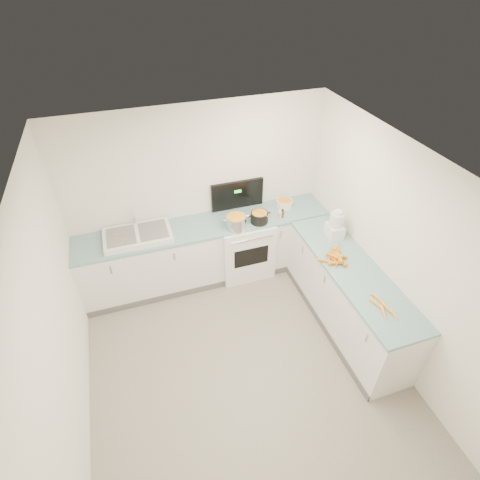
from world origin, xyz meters
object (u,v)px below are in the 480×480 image
object	(u,v)px
mixing_bowl	(284,204)
food_processor	(335,226)
black_pot	(259,218)
sink	(138,235)
steel_pot	(236,223)
spice_jar	(280,215)
stove	(244,244)
extract_bottle	(282,214)

from	to	relation	value
mixing_bowl	food_processor	size ratio (longest dim) A/B	0.61
black_pot	food_processor	world-z (taller)	food_processor
sink	steel_pot	world-z (taller)	sink
spice_jar	stove	bearing A→B (deg)	163.24
steel_pot	mixing_bowl	distance (m)	0.86
black_pot	mixing_bowl	xyz separation A→B (m)	(0.48, 0.24, -0.01)
steel_pot	black_pot	xyz separation A→B (m)	(0.34, 0.02, -0.02)
steel_pot	food_processor	size ratio (longest dim) A/B	0.71
stove	food_processor	size ratio (longest dim) A/B	3.51
extract_bottle	sink	bearing A→B (deg)	175.14
stove	mixing_bowl	world-z (taller)	stove
sink	extract_bottle	world-z (taller)	sink
sink	food_processor	xyz separation A→B (m)	(2.43, -0.77, 0.13)
mixing_bowl	food_processor	xyz separation A→B (m)	(0.33, -0.84, 0.11)
spice_jar	food_processor	xyz separation A→B (m)	(0.50, -0.61, 0.12)
sink	mixing_bowl	size ratio (longest dim) A/B	3.63
sink	steel_pot	bearing A→B (deg)	-8.52
food_processor	sink	bearing A→B (deg)	162.45
sink	black_pot	xyz separation A→B (m)	(1.62, -0.17, 0.03)
black_pot	spice_jar	xyz separation A→B (m)	(0.31, 0.01, -0.02)
black_pot	food_processor	distance (m)	1.02
sink	steel_pot	distance (m)	1.30
stove	mixing_bowl	xyz separation A→B (m)	(0.65, 0.09, 0.52)
stove	extract_bottle	bearing A→B (deg)	-16.38
steel_pot	extract_bottle	xyz separation A→B (m)	(0.68, 0.03, -0.02)
sink	food_processor	bearing A→B (deg)	-17.55
stove	sink	xyz separation A→B (m)	(-1.45, 0.02, 0.50)
extract_bottle	black_pot	bearing A→B (deg)	-179.55
steel_pot	mixing_bowl	world-z (taller)	steel_pot
black_pot	extract_bottle	world-z (taller)	black_pot
steel_pot	food_processor	bearing A→B (deg)	-26.63
mixing_bowl	spice_jar	bearing A→B (deg)	-125.43
steel_pot	food_processor	distance (m)	1.29
sink	food_processor	world-z (taller)	food_processor
mixing_bowl	spice_jar	size ratio (longest dim) A/B	2.63
food_processor	stove	bearing A→B (deg)	142.53
stove	sink	distance (m)	1.54
spice_jar	extract_bottle	bearing A→B (deg)	-10.25
black_pot	extract_bottle	xyz separation A→B (m)	(0.34, 0.00, -0.01)
sink	black_pot	bearing A→B (deg)	-5.97
spice_jar	food_processor	size ratio (longest dim) A/B	0.23
extract_bottle	food_processor	world-z (taller)	food_processor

